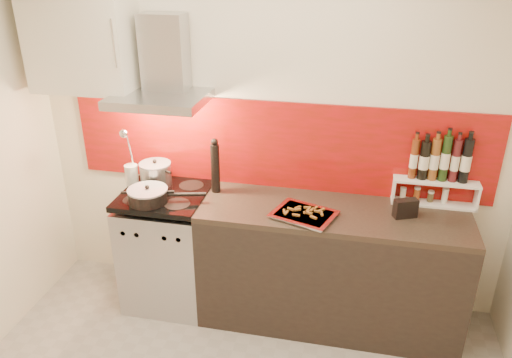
% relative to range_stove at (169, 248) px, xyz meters
% --- Properties ---
extents(back_wall, '(3.40, 0.02, 2.60)m').
position_rel_range_stove_xyz_m(back_wall, '(0.70, 0.30, 0.86)').
color(back_wall, silver).
rests_on(back_wall, ground).
extents(backsplash, '(3.00, 0.02, 0.64)m').
position_rel_range_stove_xyz_m(backsplash, '(0.75, 0.29, 0.78)').
color(backsplash, maroon).
rests_on(backsplash, back_wall).
extents(range_stove, '(0.60, 0.60, 0.91)m').
position_rel_range_stove_xyz_m(range_stove, '(0.00, 0.00, 0.00)').
color(range_stove, '#B7B7BA').
rests_on(range_stove, ground).
extents(counter, '(1.80, 0.60, 0.90)m').
position_rel_range_stove_xyz_m(counter, '(1.20, 0.00, 0.01)').
color(counter, black).
rests_on(counter, ground).
extents(range_hood, '(0.62, 0.50, 0.61)m').
position_rel_range_stove_xyz_m(range_hood, '(0.00, 0.14, 1.30)').
color(range_hood, '#B7B7BA').
rests_on(range_hood, back_wall).
extents(upper_cabinet, '(0.70, 0.35, 0.72)m').
position_rel_range_stove_xyz_m(upper_cabinet, '(-0.55, 0.13, 1.51)').
color(upper_cabinet, '#EEE8CF').
rests_on(upper_cabinet, back_wall).
extents(stock_pot, '(0.23, 0.23, 0.20)m').
position_rel_range_stove_xyz_m(stock_pot, '(-0.11, 0.12, 0.55)').
color(stock_pot, '#B7B7BA').
rests_on(stock_pot, range_stove).
extents(saute_pan, '(0.52, 0.28, 0.13)m').
position_rel_range_stove_xyz_m(saute_pan, '(-0.05, -0.15, 0.52)').
color(saute_pan, black).
rests_on(saute_pan, range_stove).
extents(utensil_jar, '(0.10, 0.14, 0.46)m').
position_rel_range_stove_xyz_m(utensil_jar, '(-0.28, 0.08, 0.60)').
color(utensil_jar, silver).
rests_on(utensil_jar, range_stove).
extents(pepper_mill, '(0.06, 0.06, 0.40)m').
position_rel_range_stove_xyz_m(pepper_mill, '(0.35, 0.12, 0.65)').
color(pepper_mill, black).
rests_on(pepper_mill, counter).
extents(step_shelf, '(0.56, 0.15, 0.50)m').
position_rel_range_stove_xyz_m(step_shelf, '(1.86, 0.24, 0.69)').
color(step_shelf, white).
rests_on(step_shelf, counter).
extents(caddy_box, '(0.16, 0.12, 0.13)m').
position_rel_range_stove_xyz_m(caddy_box, '(1.66, 0.01, 0.52)').
color(caddy_box, black).
rests_on(caddy_box, counter).
extents(baking_tray, '(0.47, 0.41, 0.03)m').
position_rel_range_stove_xyz_m(baking_tray, '(1.01, -0.12, 0.47)').
color(baking_tray, silver).
rests_on(baking_tray, counter).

